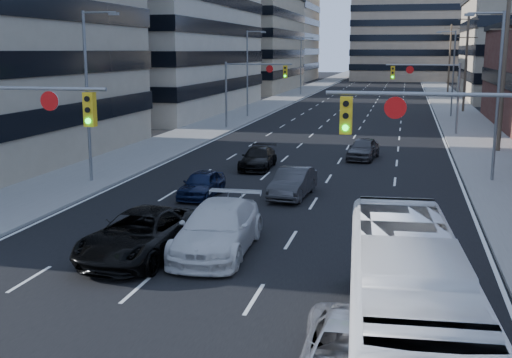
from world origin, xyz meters
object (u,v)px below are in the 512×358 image
object	(u,v)px
transit_bus	(406,303)
silver_suv	(351,356)
black_pickup	(141,235)
white_van	(218,229)
sedan_blue	(202,184)

from	to	relation	value
transit_bus	silver_suv	bearing A→B (deg)	-136.71
black_pickup	white_van	size ratio (longest dim) A/B	0.98
transit_bus	sedan_blue	distance (m)	17.95
white_van	sedan_blue	distance (m)	8.74
black_pickup	white_van	world-z (taller)	white_van
white_van	transit_bus	size ratio (longest dim) A/B	0.56
black_pickup	sedan_blue	distance (m)	9.30
white_van	sedan_blue	size ratio (longest dim) A/B	1.56
black_pickup	silver_suv	bearing A→B (deg)	-36.62
silver_suv	sedan_blue	xyz separation A→B (m)	(-8.57, 16.30, -0.02)
white_van	silver_suv	bearing A→B (deg)	-58.81
white_van	sedan_blue	xyz separation A→B (m)	(-3.22, 8.12, -0.21)
silver_suv	sedan_blue	bearing A→B (deg)	116.21
black_pickup	white_van	bearing A→B (deg)	30.98
silver_suv	sedan_blue	world-z (taller)	silver_suv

